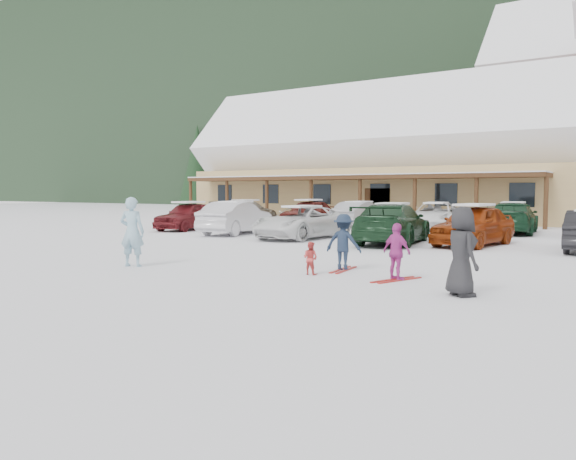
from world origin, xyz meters
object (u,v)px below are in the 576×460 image
Objects in this scene: parked_car_0 at (189,216)px; parked_car_8 at (309,212)px; child_magenta at (397,252)px; parked_car_1 at (236,218)px; parked_car_3 at (392,224)px; child_navy at (344,242)px; parked_car_9 at (359,214)px; bystander_dark at (461,251)px; parked_car_4 at (474,225)px; parked_car_7 at (246,211)px; day_lodge at (380,165)px; parked_car_11 at (513,218)px; parked_car_2 at (302,222)px; toddler_red at (310,258)px; adult_skier at (132,232)px; parked_car_10 at (436,216)px.

parked_car_8 is at bearing 61.64° from parked_car_0.
child_magenta is 0.28× the size of parked_car_1.
parked_car_3 is (8.03, -0.45, 0.01)m from parked_car_1.
child_navy is 17.97m from parked_car_9.
bystander_dark reaches higher than parked_car_0.
parked_car_7 is (-16.10, 7.11, -0.04)m from parked_car_4.
day_lodge is 21.87m from parked_car_4.
parked_car_4 is 0.87× the size of parked_car_11.
parked_car_2 is 10.52m from parked_car_11.
child_navy is at bearing 94.19° from parked_car_3.
parked_car_11 is (11.76, -11.08, -3.20)m from day_lodge.
parked_car_3 is (-1.82, 7.56, 0.05)m from child_navy.
parked_car_2 is 1.13× the size of parked_car_8.
parked_car_9 reaches higher than parked_car_2.
day_lodge is at bearing -67.94° from toddler_red.
parked_car_2 is 0.99× the size of parked_car_7.
child_magenta is at bearing 119.24° from parked_car_9.
parked_car_0 is at bearing 175.38° from parked_car_2.
parked_car_0 is at bearing 104.26° from parked_car_7.
toddler_red is 0.17× the size of parked_car_1.
adult_skier is 4.99m from toddler_red.
parked_car_3 reaches higher than parked_car_0.
adult_skier reaches higher than parked_car_1.
parked_car_3 is at bearing -12.86° from parked_car_0.
parked_car_11 is (6.10, 17.96, -0.19)m from adult_skier.
adult_skier is at bearing -78.97° from day_lodge.
toddler_red is 20.14m from parked_car_8.
toddler_red is (4.77, 1.35, -0.53)m from adult_skier.
child_magenta is at bearing 148.66° from child_navy.
parked_car_1 reaches higher than child_navy.
parked_car_11 is at bearing 175.40° from parked_car_9.
toddler_red is at bearing -52.69° from parked_car_2.
bystander_dark is at bearing -68.52° from parked_car_4.
parked_car_7 is at bearing -24.31° from child_magenta.
child_navy reaches higher than child_magenta.
day_lodge is 6.79× the size of parked_car_0.
parked_car_7 reaches higher than parked_car_10.
parked_car_1 is 0.87× the size of parked_car_3.
adult_skier is 0.42× the size of parked_car_4.
parked_car_9 is at bearing 43.90° from parked_car_0.
parked_car_10 reaches higher than child_magenta.
parked_car_4 is 17.60m from parked_car_7.
parked_car_4 is (11.79, -18.14, -3.18)m from day_lodge.
adult_skier is 0.37× the size of parked_car_11.
day_lodge is 28.88m from child_navy.
child_magenta is 0.26× the size of parked_car_11.
bystander_dark is at bearing -38.65° from parked_car_0.
parked_car_0 is (-15.42, 9.65, 0.08)m from child_magenta.
child_magenta is at bearing 133.98° from parked_car_1.
adult_skier is 5.66m from child_navy.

